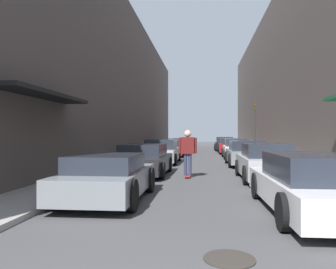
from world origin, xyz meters
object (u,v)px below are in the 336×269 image
at_px(skateboarder, 188,148).
at_px(parked_car_left_0, 108,177).
at_px(traffic_light, 255,124).
at_px(parked_car_left_1, 144,160).
at_px(parked_car_right_2, 246,154).
at_px(manhole_cover, 229,259).
at_px(parked_car_right_0, 309,185).
at_px(parked_car_left_3, 173,148).
at_px(parked_car_right_1, 265,163).
at_px(parked_car_right_3, 236,149).
at_px(parked_car_left_2, 162,152).
at_px(parked_car_right_4, 229,146).
at_px(parked_car_right_5, 224,144).
at_px(parked_car_left_5, 181,144).
at_px(parked_car_left_4, 177,146).

bearing_deg(skateboarder, parked_car_left_0, -111.64).
height_order(skateboarder, traffic_light, traffic_light).
height_order(parked_car_left_1, skateboarder, skateboarder).
distance_m(parked_car_right_2, traffic_light, 6.66).
bearing_deg(manhole_cover, parked_car_right_0, 55.89).
distance_m(parked_car_right_0, parked_car_right_2, 10.57).
distance_m(parked_car_left_3, manhole_cover, 20.62).
relative_size(parked_car_left_0, manhole_cover, 5.72).
height_order(parked_car_right_1, skateboarder, skateboarder).
distance_m(parked_car_right_3, traffic_light, 2.48).
distance_m(parked_car_left_3, parked_car_right_0, 18.24).
xyz_separation_m(parked_car_left_2, manhole_cover, (2.75, -14.52, -0.65)).
bearing_deg(parked_car_right_4, parked_car_right_5, 91.31).
xyz_separation_m(parked_car_right_3, parked_car_right_4, (-0.01, 5.75, -0.00)).
height_order(parked_car_right_4, traffic_light, traffic_light).
relative_size(parked_car_right_1, parked_car_right_4, 0.90).
bearing_deg(manhole_cover, parked_car_left_0, 126.98).
height_order(skateboarder, manhole_cover, skateboarder).
distance_m(parked_car_right_0, parked_car_right_1, 5.00).
height_order(parked_car_right_0, parked_car_right_3, parked_car_right_3).
bearing_deg(manhole_cover, parked_car_left_2, 100.73).
bearing_deg(parked_car_right_4, parked_car_right_1, -90.06).
relative_size(parked_car_left_0, traffic_light, 1.06).
xyz_separation_m(parked_car_right_3, skateboarder, (-2.87, -10.38, 0.48)).
xyz_separation_m(parked_car_left_5, parked_car_right_4, (4.68, -6.63, 0.04)).
bearing_deg(parked_car_left_2, traffic_light, 39.72).
height_order(parked_car_right_3, traffic_light, traffic_light).
bearing_deg(parked_car_right_1, parked_car_right_5, 90.27).
bearing_deg(parked_car_right_1, parked_car_right_2, 89.55).
xyz_separation_m(parked_car_left_3, parked_car_right_1, (4.57, -12.66, 0.04)).
xyz_separation_m(parked_car_right_0, parked_car_right_3, (0.05, 15.86, 0.04)).
bearing_deg(parked_car_right_0, parked_car_left_0, 169.04).
relative_size(parked_car_right_3, manhole_cover, 5.77).
xyz_separation_m(skateboarder, traffic_light, (4.31, 11.34, 1.29)).
relative_size(parked_car_right_2, parked_car_right_3, 1.00).
height_order(parked_car_left_2, parked_car_right_3, parked_car_left_2).
bearing_deg(parked_car_left_5, parked_car_left_4, -90.42).
bearing_deg(traffic_light, parked_car_right_1, -97.04).
height_order(parked_car_right_1, parked_car_right_2, parked_car_right_1).
relative_size(parked_car_left_1, parked_car_left_4, 1.05).
distance_m(parked_car_right_0, parked_car_right_4, 21.61).
height_order(parked_car_left_2, manhole_cover, parked_car_left_2).
distance_m(parked_car_right_0, manhole_cover, 3.40).
distance_m(parked_car_right_2, manhole_cover, 13.50).
bearing_deg(skateboarder, parked_car_right_3, 74.53).
relative_size(parked_car_right_2, manhole_cover, 5.75).
bearing_deg(manhole_cover, parked_car_right_2, 81.72).
xyz_separation_m(parked_car_left_1, skateboarder, (1.83, -0.60, 0.52)).
bearing_deg(skateboarder, parked_car_left_3, 98.07).
relative_size(parked_car_left_0, parked_car_right_3, 0.99).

